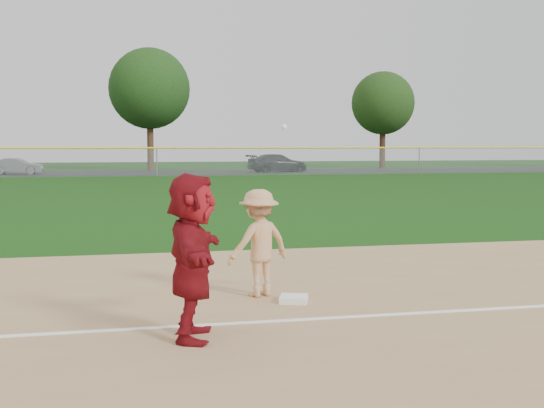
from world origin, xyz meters
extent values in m
plane|color=#113C0B|center=(0.00, 0.00, 0.00)|extent=(160.00, 160.00, 0.00)
cube|color=white|center=(0.00, -0.80, 0.03)|extent=(60.00, 0.10, 0.01)
cube|color=black|center=(0.00, 46.00, 0.01)|extent=(120.00, 10.00, 0.01)
cube|color=white|center=(0.03, 0.19, 0.06)|extent=(0.49, 0.49, 0.09)
imported|color=maroon|center=(-1.54, -1.34, 0.97)|extent=(0.85, 1.84, 1.90)
imported|color=slate|center=(-10.13, 44.86, 0.62)|extent=(3.75, 1.40, 1.22)
imported|color=black|center=(9.99, 45.32, 0.74)|extent=(5.30, 2.95, 1.45)
imported|color=#B1B0B3|center=(-0.37, 0.69, 0.81)|extent=(1.16, 0.94, 1.57)
sphere|color=white|center=(-0.09, 0.31, 2.49)|extent=(0.08, 0.08, 0.08)
plane|color=#999EA0|center=(0.00, 40.00, 1.00)|extent=(110.00, 0.00, 110.00)
cylinder|color=yellow|center=(0.00, 40.00, 2.00)|extent=(110.00, 0.12, 0.12)
cylinder|color=gray|center=(0.00, 40.00, 1.00)|extent=(0.08, 0.08, 2.00)
cylinder|color=gray|center=(20.00, 40.00, 1.00)|extent=(0.08, 0.08, 2.00)
cylinder|color=#3C2515|center=(0.00, 51.50, 2.05)|extent=(0.56, 0.56, 4.10)
sphere|color=#163510|center=(0.00, 51.50, 7.08)|extent=(7.00, 7.00, 7.00)
cylinder|color=#341D13|center=(22.00, 52.80, 1.82)|extent=(0.56, 0.56, 3.64)
sphere|color=#18340F|center=(22.00, 52.80, 6.19)|extent=(6.00, 6.00, 6.00)
camera|label=1|loc=(-2.28, -9.01, 2.24)|focal=45.00mm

